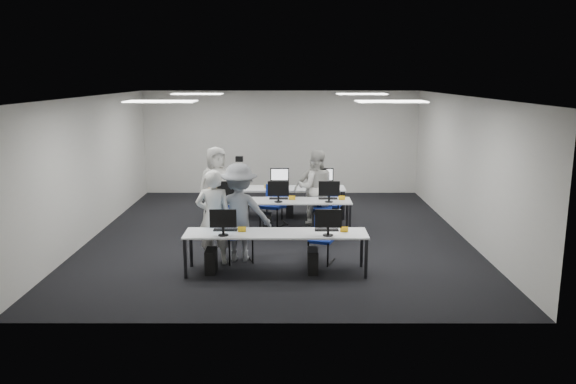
{
  "coord_description": "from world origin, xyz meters",
  "views": [
    {
      "loc": [
        0.22,
        -11.87,
        3.43
      ],
      "look_at": [
        0.21,
        -0.21,
        1.0
      ],
      "focal_mm": 35.0,
      "sensor_mm": 36.0,
      "label": 1
    }
  ],
  "objects_px": {
    "chair_5": "(227,212)",
    "student_1": "(316,187)",
    "chair_4": "(323,215)",
    "chair_7": "(332,212)",
    "chair_1": "(322,248)",
    "student_2": "(217,186)",
    "desk_front": "(276,235)",
    "chair_0": "(238,245)",
    "student_3": "(314,189)",
    "chair_2": "(229,214)",
    "chair_6": "(277,212)",
    "chair_3": "(272,214)",
    "desk_mid": "(279,202)",
    "student_0": "(214,217)",
    "photographer": "(239,212)"
  },
  "relations": [
    {
      "from": "chair_4",
      "to": "chair_2",
      "type": "bearing_deg",
      "value": -179.03
    },
    {
      "from": "student_2",
      "to": "chair_5",
      "type": "bearing_deg",
      "value": -11.62
    },
    {
      "from": "chair_0",
      "to": "student_3",
      "type": "distance_m",
      "value": 3.19
    },
    {
      "from": "desk_mid",
      "to": "chair_5",
      "type": "bearing_deg",
      "value": 148.61
    },
    {
      "from": "chair_0",
      "to": "chair_5",
      "type": "xyz_separation_m",
      "value": [
        -0.51,
        2.7,
        -0.04
      ]
    },
    {
      "from": "student_2",
      "to": "student_3",
      "type": "xyz_separation_m",
      "value": [
        2.26,
        0.1,
        -0.1
      ]
    },
    {
      "from": "chair_1",
      "to": "chair_7",
      "type": "xyz_separation_m",
      "value": [
        0.42,
        2.89,
        -0.01
      ]
    },
    {
      "from": "chair_6",
      "to": "chair_7",
      "type": "xyz_separation_m",
      "value": [
        1.31,
        0.1,
        -0.01
      ]
    },
    {
      "from": "chair_7",
      "to": "student_2",
      "type": "height_order",
      "value": "student_2"
    },
    {
      "from": "chair_6",
      "to": "photographer",
      "type": "xyz_separation_m",
      "value": [
        -0.65,
        -2.65,
        0.65
      ]
    },
    {
      "from": "desk_mid",
      "to": "student_3",
      "type": "xyz_separation_m",
      "value": [
        0.81,
        0.81,
        0.13
      ]
    },
    {
      "from": "desk_front",
      "to": "student_3",
      "type": "relative_size",
      "value": 1.97
    },
    {
      "from": "desk_mid",
      "to": "student_3",
      "type": "bearing_deg",
      "value": 44.87
    },
    {
      "from": "chair_1",
      "to": "chair_4",
      "type": "relative_size",
      "value": 1.0
    },
    {
      "from": "student_2",
      "to": "chair_2",
      "type": "bearing_deg",
      "value": -35.56
    },
    {
      "from": "chair_1",
      "to": "chair_3",
      "type": "relative_size",
      "value": 0.9
    },
    {
      "from": "desk_mid",
      "to": "chair_0",
      "type": "distance_m",
      "value": 2.11
    },
    {
      "from": "chair_2",
      "to": "student_0",
      "type": "relative_size",
      "value": 0.47
    },
    {
      "from": "chair_5",
      "to": "student_1",
      "type": "height_order",
      "value": "student_1"
    },
    {
      "from": "chair_5",
      "to": "chair_6",
      "type": "bearing_deg",
      "value": -4.35
    },
    {
      "from": "desk_front",
      "to": "chair_3",
      "type": "relative_size",
      "value": 3.4
    },
    {
      "from": "desk_mid",
      "to": "photographer",
      "type": "height_order",
      "value": "photographer"
    },
    {
      "from": "chair_3",
      "to": "chair_6",
      "type": "height_order",
      "value": "chair_3"
    },
    {
      "from": "desk_mid",
      "to": "chair_4",
      "type": "relative_size",
      "value": 3.78
    },
    {
      "from": "chair_1",
      "to": "student_1",
      "type": "relative_size",
      "value": 0.48
    },
    {
      "from": "chair_0",
      "to": "chair_3",
      "type": "bearing_deg",
      "value": 60.49
    },
    {
      "from": "chair_0",
      "to": "chair_5",
      "type": "height_order",
      "value": "chair_0"
    },
    {
      "from": "desk_mid",
      "to": "student_2",
      "type": "height_order",
      "value": "student_2"
    },
    {
      "from": "desk_mid",
      "to": "chair_2",
      "type": "relative_size",
      "value": 3.82
    },
    {
      "from": "chair_4",
      "to": "chair_7",
      "type": "relative_size",
      "value": 1.03
    },
    {
      "from": "desk_mid",
      "to": "chair_4",
      "type": "bearing_deg",
      "value": 24.46
    },
    {
      "from": "chair_0",
      "to": "chair_6",
      "type": "distance_m",
      "value": 2.78
    },
    {
      "from": "chair_1",
      "to": "chair_7",
      "type": "height_order",
      "value": "chair_1"
    },
    {
      "from": "desk_front",
      "to": "chair_4",
      "type": "bearing_deg",
      "value": 71.74
    },
    {
      "from": "chair_7",
      "to": "student_2",
      "type": "distance_m",
      "value": 2.79
    },
    {
      "from": "desk_front",
      "to": "chair_0",
      "type": "xyz_separation_m",
      "value": [
        -0.72,
        0.66,
        -0.37
      ]
    },
    {
      "from": "chair_1",
      "to": "chair_7",
      "type": "relative_size",
      "value": 1.03
    },
    {
      "from": "chair_3",
      "to": "chair_5",
      "type": "height_order",
      "value": "chair_3"
    },
    {
      "from": "student_0",
      "to": "desk_mid",
      "type": "bearing_deg",
      "value": -123.15
    },
    {
      "from": "chair_6",
      "to": "student_2",
      "type": "relative_size",
      "value": 0.47
    },
    {
      "from": "student_1",
      "to": "chair_6",
      "type": "bearing_deg",
      "value": -4.32
    },
    {
      "from": "student_1",
      "to": "chair_2",
      "type": "bearing_deg",
      "value": 0.33
    },
    {
      "from": "chair_6",
      "to": "photographer",
      "type": "height_order",
      "value": "photographer"
    },
    {
      "from": "chair_7",
      "to": "desk_front",
      "type": "bearing_deg",
      "value": -91.2
    },
    {
      "from": "chair_7",
      "to": "chair_2",
      "type": "bearing_deg",
      "value": -156.32
    },
    {
      "from": "chair_6",
      "to": "student_1",
      "type": "distance_m",
      "value": 1.09
    },
    {
      "from": "desk_mid",
      "to": "student_0",
      "type": "bearing_deg",
      "value": -118.47
    },
    {
      "from": "chair_6",
      "to": "student_0",
      "type": "bearing_deg",
      "value": -128.96
    },
    {
      "from": "desk_mid",
      "to": "student_2",
      "type": "distance_m",
      "value": 1.63
    },
    {
      "from": "chair_2",
      "to": "student_2",
      "type": "distance_m",
      "value": 0.71
    }
  ]
}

